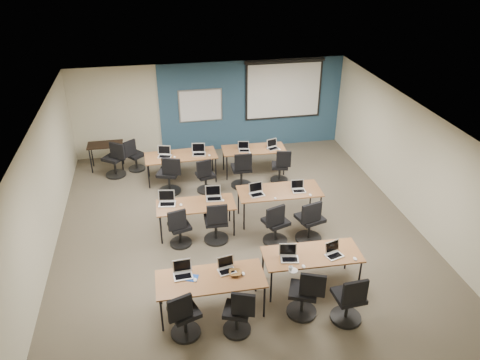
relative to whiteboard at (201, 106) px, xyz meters
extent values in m
cube|color=#6B6354|center=(0.30, -4.43, -1.45)|extent=(8.00, 9.00, 0.02)
cube|color=white|center=(0.30, -4.43, 1.25)|extent=(8.00, 9.00, 0.02)
cube|color=beige|center=(0.30, 0.07, -0.10)|extent=(8.00, 0.04, 2.70)
cube|color=beige|center=(0.30, -8.93, -0.10)|extent=(8.00, 0.04, 2.70)
cube|color=beige|center=(-3.70, -4.43, -0.10)|extent=(0.04, 9.00, 2.70)
cube|color=beige|center=(4.30, -4.43, -0.10)|extent=(0.04, 9.00, 2.70)
cube|color=#3D5977|center=(1.55, 0.04, -0.10)|extent=(5.50, 0.04, 2.70)
cube|color=#9EA7AC|center=(0.00, 0.00, 0.00)|extent=(1.28, 0.02, 0.98)
cube|color=white|center=(0.00, -0.01, 0.00)|extent=(1.20, 0.02, 0.90)
cube|color=black|center=(2.50, -0.02, 0.35)|extent=(2.32, 0.03, 1.82)
cube|color=white|center=(2.50, -0.03, 0.31)|extent=(2.20, 0.02, 1.62)
cylinder|color=black|center=(2.50, -0.03, 1.19)|extent=(2.40, 0.10, 0.10)
cube|color=#A8764B|center=(-0.65, -6.77, -0.73)|extent=(1.89, 0.79, 0.03)
cylinder|color=black|center=(-1.53, -7.11, -1.10)|extent=(0.04, 0.04, 0.70)
cylinder|color=black|center=(0.24, -7.11, -1.10)|extent=(0.04, 0.04, 0.70)
cylinder|color=black|center=(-1.53, -6.44, -1.10)|extent=(0.04, 0.04, 0.70)
cylinder|color=black|center=(0.24, -6.44, -1.10)|extent=(0.04, 0.04, 0.70)
cube|color=olive|center=(1.30, -6.45, -0.73)|extent=(1.82, 0.76, 0.03)
cylinder|color=black|center=(0.44, -6.77, -1.10)|extent=(0.04, 0.04, 0.70)
cylinder|color=black|center=(2.15, -6.77, -1.10)|extent=(0.04, 0.04, 0.70)
cylinder|color=black|center=(0.44, -6.13, -1.10)|extent=(0.04, 0.04, 0.70)
cylinder|color=black|center=(2.15, -6.13, -1.10)|extent=(0.04, 0.04, 0.70)
cube|color=brown|center=(-0.64, -4.29, -0.73)|extent=(1.71, 0.71, 0.03)
cylinder|color=black|center=(-1.43, -4.59, -1.10)|extent=(0.04, 0.04, 0.70)
cylinder|color=black|center=(0.16, -4.59, -1.10)|extent=(0.04, 0.04, 0.70)
cylinder|color=black|center=(-1.43, -3.99, -1.10)|extent=(0.04, 0.04, 0.70)
cylinder|color=black|center=(0.16, -3.99, -1.10)|extent=(0.04, 0.04, 0.70)
cube|color=brown|center=(1.32, -4.06, -0.73)|extent=(1.91, 0.80, 0.03)
cylinder|color=black|center=(0.42, -4.40, -1.10)|extent=(0.04, 0.04, 0.70)
cylinder|color=black|center=(2.22, -4.40, -1.10)|extent=(0.04, 0.04, 0.70)
cylinder|color=black|center=(0.42, -3.72, -1.10)|extent=(0.04, 0.04, 0.70)
cylinder|color=black|center=(2.22, -3.72, -1.10)|extent=(0.04, 0.04, 0.70)
cube|color=#9D6F43|center=(-0.76, -1.73, -0.73)|extent=(1.88, 0.79, 0.03)
cylinder|color=black|center=(-1.64, -2.07, -1.10)|extent=(0.04, 0.04, 0.70)
cylinder|color=black|center=(0.12, -2.07, -1.10)|extent=(0.04, 0.04, 0.70)
cylinder|color=black|center=(-1.64, -1.40, -1.10)|extent=(0.04, 0.04, 0.70)
cylinder|color=black|center=(0.12, -1.40, -1.10)|extent=(0.04, 0.04, 0.70)
cube|color=olive|center=(1.23, -1.70, -0.73)|extent=(1.71, 0.71, 0.03)
cylinder|color=black|center=(0.44, -2.00, -1.10)|extent=(0.04, 0.04, 0.70)
cylinder|color=black|center=(2.03, -2.00, -1.10)|extent=(0.04, 0.04, 0.70)
cylinder|color=black|center=(0.44, -1.40, -1.10)|extent=(0.04, 0.04, 0.70)
cylinder|color=black|center=(2.03, -1.40, -1.10)|extent=(0.04, 0.04, 0.70)
cube|color=silver|center=(-1.11, -6.64, -0.71)|extent=(0.33, 0.24, 0.02)
cube|color=black|center=(-1.11, -6.66, -0.70)|extent=(0.28, 0.14, 0.00)
cube|color=silver|center=(-1.11, -6.51, -0.58)|extent=(0.33, 0.06, 0.23)
cube|color=black|center=(-1.11, -6.52, -0.58)|extent=(0.29, 0.04, 0.19)
ellipsoid|color=white|center=(-0.91, -6.78, -0.71)|extent=(0.09, 0.12, 0.04)
cylinder|color=black|center=(-1.15, -7.24, -1.42)|extent=(0.51, 0.51, 0.05)
cylinder|color=black|center=(-1.15, -7.24, -1.23)|extent=(0.06, 0.06, 0.45)
cube|color=black|center=(-1.15, -7.24, -0.96)|extent=(0.45, 0.45, 0.08)
cube|color=black|center=(-1.22, -7.44, -0.68)|extent=(0.41, 0.06, 0.44)
cube|color=#B3B2BF|center=(-0.34, -6.65, -0.71)|extent=(0.30, 0.22, 0.02)
cube|color=black|center=(-0.34, -6.67, -0.70)|extent=(0.26, 0.13, 0.00)
cube|color=#B3B2BF|center=(-0.34, -6.53, -0.59)|extent=(0.30, 0.06, 0.21)
cube|color=black|center=(-0.34, -6.54, -0.59)|extent=(0.27, 0.04, 0.17)
ellipsoid|color=white|center=(-0.07, -6.78, -0.71)|extent=(0.08, 0.11, 0.04)
cylinder|color=black|center=(-0.29, -7.34, -1.42)|extent=(0.48, 0.48, 0.05)
cylinder|color=black|center=(-0.29, -7.34, -1.24)|extent=(0.06, 0.06, 0.43)
cube|color=black|center=(-0.29, -7.34, -0.98)|extent=(0.43, 0.43, 0.08)
cube|color=black|center=(-0.22, -7.52, -0.70)|extent=(0.39, 0.06, 0.44)
cube|color=#BBBBC3|center=(0.84, -6.54, -0.71)|extent=(0.33, 0.24, 0.02)
cube|color=black|center=(0.84, -6.56, -0.70)|extent=(0.28, 0.14, 0.00)
cube|color=#BBBBC3|center=(0.84, -6.41, -0.58)|extent=(0.33, 0.06, 0.23)
cube|color=black|center=(0.84, -6.42, -0.58)|extent=(0.29, 0.04, 0.18)
ellipsoid|color=white|center=(1.02, -6.79, -0.71)|extent=(0.09, 0.12, 0.04)
cylinder|color=black|center=(0.92, -7.15, -1.42)|extent=(0.54, 0.54, 0.05)
cylinder|color=black|center=(0.92, -7.15, -1.21)|extent=(0.06, 0.06, 0.48)
cube|color=black|center=(0.92, -7.15, -0.93)|extent=(0.48, 0.48, 0.08)
cube|color=black|center=(1.00, -7.35, -0.65)|extent=(0.43, 0.06, 0.44)
cube|color=#B1B1B4|center=(1.67, -6.60, -0.71)|extent=(0.31, 0.22, 0.02)
cube|color=black|center=(1.67, -6.62, -0.70)|extent=(0.26, 0.13, 0.00)
cube|color=#B1B1B4|center=(1.67, -6.47, -0.59)|extent=(0.31, 0.06, 0.21)
cube|color=black|center=(1.67, -6.48, -0.59)|extent=(0.27, 0.04, 0.17)
ellipsoid|color=white|center=(2.01, -6.76, -0.71)|extent=(0.08, 0.11, 0.04)
cylinder|color=black|center=(1.64, -7.43, -1.42)|extent=(0.55, 0.55, 0.05)
cylinder|color=black|center=(1.64, -7.43, -1.21)|extent=(0.06, 0.06, 0.48)
cube|color=black|center=(1.64, -7.43, -0.93)|extent=(0.48, 0.48, 0.08)
cube|color=black|center=(1.62, -7.65, -0.65)|extent=(0.44, 0.06, 0.44)
cube|color=silver|center=(-1.25, -4.19, -0.71)|extent=(0.36, 0.26, 0.02)
cube|color=black|center=(-1.25, -4.21, -0.70)|extent=(0.31, 0.15, 0.00)
cube|color=silver|center=(-1.25, -4.05, -0.57)|extent=(0.36, 0.07, 0.25)
cube|color=black|center=(-1.25, -4.05, -0.57)|extent=(0.32, 0.05, 0.20)
ellipsoid|color=white|center=(-0.96, -4.28, -0.71)|extent=(0.09, 0.12, 0.04)
cylinder|color=black|center=(-1.03, -4.68, -1.42)|extent=(0.48, 0.48, 0.05)
cylinder|color=black|center=(-1.03, -4.68, -1.24)|extent=(0.06, 0.06, 0.42)
cube|color=black|center=(-1.03, -4.68, -0.99)|extent=(0.42, 0.42, 0.08)
cube|color=black|center=(-1.08, -4.86, -0.71)|extent=(0.39, 0.06, 0.44)
cube|color=#B5B4C2|center=(-0.21, -4.16, -0.71)|extent=(0.35, 0.25, 0.02)
cube|color=black|center=(-0.21, -4.18, -0.70)|extent=(0.30, 0.15, 0.00)
cube|color=#B5B4C2|center=(-0.21, -4.02, -0.58)|extent=(0.35, 0.06, 0.24)
cube|color=black|center=(-0.21, -4.03, -0.58)|extent=(0.31, 0.05, 0.20)
ellipsoid|color=white|center=(-0.03, -4.26, -0.71)|extent=(0.07, 0.10, 0.03)
cylinder|color=black|center=(-0.26, -4.68, -1.42)|extent=(0.54, 0.54, 0.05)
cylinder|color=black|center=(-0.26, -4.68, -1.21)|extent=(0.06, 0.06, 0.48)
cube|color=black|center=(-0.26, -4.68, -0.93)|extent=(0.48, 0.48, 0.08)
cube|color=black|center=(-0.25, -4.89, -0.65)|extent=(0.44, 0.06, 0.44)
cube|color=silver|center=(0.77, -4.16, -0.71)|extent=(0.32, 0.24, 0.02)
cube|color=black|center=(0.77, -4.18, -0.70)|extent=(0.28, 0.14, 0.00)
cube|color=silver|center=(0.77, -4.03, -0.58)|extent=(0.32, 0.06, 0.22)
cube|color=black|center=(0.77, -4.04, -0.58)|extent=(0.29, 0.04, 0.18)
ellipsoid|color=white|center=(1.13, -4.40, -0.71)|extent=(0.07, 0.10, 0.03)
cylinder|color=black|center=(1.00, -4.98, -1.42)|extent=(0.54, 0.54, 0.05)
cylinder|color=black|center=(1.00, -4.98, -1.21)|extent=(0.06, 0.06, 0.48)
cube|color=black|center=(1.00, -4.98, -0.93)|extent=(0.48, 0.48, 0.08)
cube|color=black|center=(0.93, -5.18, -0.65)|extent=(0.44, 0.06, 0.44)
cube|color=#BCBCC0|center=(1.74, -4.18, -0.71)|extent=(0.30, 0.22, 0.02)
cube|color=black|center=(1.74, -4.20, -0.70)|extent=(0.25, 0.13, 0.00)
cube|color=#BCBCC0|center=(1.74, -4.06, -0.59)|extent=(0.30, 0.06, 0.21)
cube|color=black|center=(1.74, -4.07, -0.59)|extent=(0.26, 0.04, 0.17)
ellipsoid|color=white|center=(1.95, -4.40, -0.71)|extent=(0.10, 0.12, 0.04)
cylinder|color=black|center=(1.74, -5.03, -1.42)|extent=(0.58, 0.58, 0.05)
cylinder|color=black|center=(1.74, -5.03, -1.19)|extent=(0.06, 0.06, 0.51)
cube|color=black|center=(1.74, -5.03, -0.90)|extent=(0.51, 0.51, 0.08)
cube|color=black|center=(1.68, -5.26, -0.62)|extent=(0.47, 0.06, 0.44)
cube|color=#ADADB6|center=(-1.18, -1.76, -0.71)|extent=(0.34, 0.25, 0.02)
cube|color=black|center=(-1.18, -1.78, -0.70)|extent=(0.29, 0.15, 0.00)
cube|color=#ADADB6|center=(-1.18, -1.63, -0.58)|extent=(0.34, 0.06, 0.24)
cube|color=black|center=(-1.18, -1.64, -0.58)|extent=(0.30, 0.04, 0.19)
ellipsoid|color=white|center=(-0.93, -1.85, -0.71)|extent=(0.09, 0.11, 0.03)
cylinder|color=black|center=(-1.13, -2.35, -1.42)|extent=(0.58, 0.58, 0.05)
cylinder|color=black|center=(-1.13, -2.35, -1.19)|extent=(0.06, 0.06, 0.51)
cube|color=black|center=(-1.13, -2.35, -0.90)|extent=(0.51, 0.51, 0.08)
cube|color=black|center=(-1.06, -2.57, -0.62)|extent=(0.47, 0.06, 0.44)
cube|color=#B9B9B9|center=(-0.28, -1.80, -0.71)|extent=(0.35, 0.25, 0.02)
cube|color=black|center=(-0.28, -1.82, -0.70)|extent=(0.30, 0.15, 0.00)
cube|color=#B9B9B9|center=(-0.28, -1.66, -0.58)|extent=(0.35, 0.06, 0.24)
cube|color=black|center=(-0.28, -1.67, -0.58)|extent=(0.31, 0.05, 0.20)
ellipsoid|color=white|center=(-0.02, -1.91, -0.71)|extent=(0.09, 0.11, 0.04)
cylinder|color=black|center=(-0.20, -2.47, -1.42)|extent=(0.48, 0.48, 0.05)
cylinder|color=black|center=(-0.20, -2.47, -1.24)|extent=(0.06, 0.06, 0.42)
cube|color=black|center=(-0.20, -2.47, -0.99)|extent=(0.42, 0.42, 0.08)
cube|color=black|center=(-0.25, -2.66, -0.71)|extent=(0.39, 0.06, 0.44)
cube|color=silver|center=(0.95, -1.80, -0.71)|extent=(0.30, 0.22, 0.02)
cube|color=black|center=(0.95, -1.82, -0.70)|extent=(0.25, 0.13, 0.00)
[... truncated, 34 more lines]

